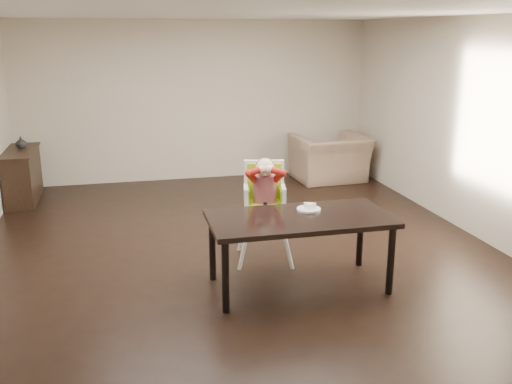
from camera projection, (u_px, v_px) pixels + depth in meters
ground at (239, 248)px, 6.84m from camera, size 7.00×7.00×0.00m
room_walls at (237, 92)px, 6.33m from camera, size 6.02×7.02×2.71m
dining_table at (300, 224)px, 5.63m from camera, size 1.80×0.90×0.75m
high_chair at (265, 188)px, 6.30m from camera, size 0.58×0.58×1.18m
plate at (309, 208)px, 5.80m from camera, size 0.29×0.29×0.07m
armchair at (330, 151)px, 9.81m from camera, size 1.24×0.85×1.05m
sideboard at (23, 176)px, 8.63m from camera, size 0.44×1.26×0.79m
vase at (21, 143)px, 8.67m from camera, size 0.19×0.19×0.17m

